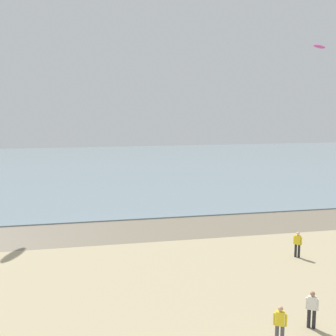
{
  "coord_description": "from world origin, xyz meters",
  "views": [
    {
      "loc": [
        -4.5,
        -11.05,
        9.82
      ],
      "look_at": [
        0.41,
        11.66,
        6.55
      ],
      "focal_mm": 46.83,
      "sensor_mm": 36.0,
      "label": 1
    }
  ],
  "objects_px": {
    "person_nearest_camera": "(312,308)",
    "kite_aloft_1": "(319,47)",
    "person_by_waterline": "(298,244)",
    "person_mid_beach": "(280,324)"
  },
  "relations": [
    {
      "from": "person_mid_beach",
      "to": "kite_aloft_1",
      "type": "bearing_deg",
      "value": 57.77
    },
    {
      "from": "person_nearest_camera",
      "to": "person_by_waterline",
      "type": "bearing_deg",
      "value": 65.15
    },
    {
      "from": "person_by_waterline",
      "to": "person_nearest_camera",
      "type": "bearing_deg",
      "value": -114.85
    },
    {
      "from": "person_mid_beach",
      "to": "kite_aloft_1",
      "type": "relative_size",
      "value": 0.7
    },
    {
      "from": "person_by_waterline",
      "to": "person_mid_beach",
      "type": "bearing_deg",
      "value": -122.04
    },
    {
      "from": "person_nearest_camera",
      "to": "kite_aloft_1",
      "type": "height_order",
      "value": "kite_aloft_1"
    },
    {
      "from": "person_nearest_camera",
      "to": "person_by_waterline",
      "type": "distance_m",
      "value": 9.51
    },
    {
      "from": "person_by_waterline",
      "to": "kite_aloft_1",
      "type": "distance_m",
      "value": 33.09
    },
    {
      "from": "person_nearest_camera",
      "to": "kite_aloft_1",
      "type": "distance_m",
      "value": 41.59
    },
    {
      "from": "person_mid_beach",
      "to": "person_by_waterline",
      "type": "distance_m",
      "value": 11.4
    }
  ]
}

